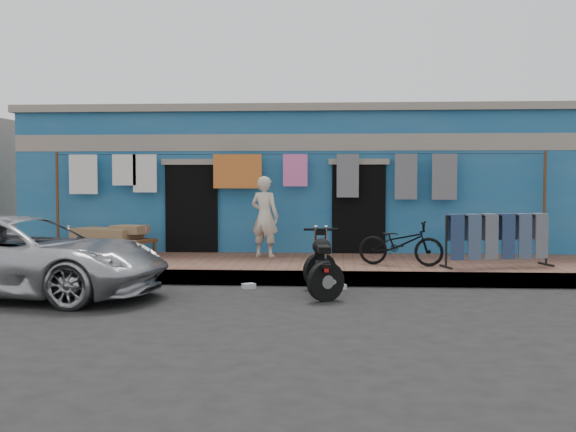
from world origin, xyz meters
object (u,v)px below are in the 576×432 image
Objects in this scene: charpoy at (114,241)px; jeans_rack at (497,239)px; car at (22,255)px; bicycle at (401,238)px; seated_person at (265,217)px; motorcycle at (323,262)px.

jeans_rack is at bearing -10.40° from charpoy.
charpoy is (0.29, 3.61, -0.09)m from car.
bicycle is at bearing 177.56° from jeans_rack.
charpoy is at bearing 20.89° from seated_person.
car is 2.83× the size of seated_person.
bicycle is at bearing 47.86° from motorcycle.
bicycle is 0.77× the size of charpoy.
seated_person is at bearing 163.10° from jeans_rack.
motorcycle reaches higher than charpoy.
jeans_rack is at bearing -175.03° from seated_person.
motorcycle is 5.27m from charpoy.
motorcycle is 3.51m from jeans_rack.
car is 6.36m from bicycle.
car is 7.92m from jeans_rack.
bicycle is 2.28m from motorcycle.
motorcycle is at bearing 156.51° from bicycle.
bicycle reaches higher than motorcycle.
jeans_rack is at bearing -65.98° from car.
motorcycle is (1.21, -3.03, -0.55)m from seated_person.
motorcycle is at bearing 133.59° from seated_person.
seated_person is 1.07× the size of bicycle.
motorcycle is 0.78× the size of jeans_rack.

